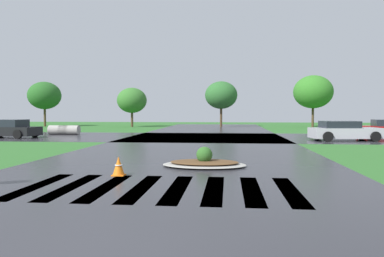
{
  "coord_description": "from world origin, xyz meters",
  "views": [
    {
      "loc": [
        1.68,
        -4.18,
        1.9
      ],
      "look_at": [
        -0.0,
        12.98,
        1.09
      ],
      "focal_mm": 34.38,
      "sensor_mm": 36.0,
      "label": 1
    }
  ],
  "objects_px": {
    "car_dark_suv": "(344,131)",
    "car_silver_hatch": "(9,129)",
    "median_island": "(204,162)",
    "drainage_pipe_stack": "(64,130)",
    "traffic_cone": "(119,166)"
  },
  "relations": [
    {
      "from": "car_silver_hatch",
      "to": "drainage_pipe_stack",
      "type": "xyz_separation_m",
      "value": [
        2.41,
        3.73,
        -0.23
      ]
    },
    {
      "from": "median_island",
      "to": "car_silver_hatch",
      "type": "bearing_deg",
      "value": 140.15
    },
    {
      "from": "car_dark_suv",
      "to": "drainage_pipe_stack",
      "type": "distance_m",
      "value": 21.26
    },
    {
      "from": "traffic_cone",
      "to": "median_island",
      "type": "bearing_deg",
      "value": 40.71
    },
    {
      "from": "traffic_cone",
      "to": "car_silver_hatch",
      "type": "bearing_deg",
      "value": 130.76
    },
    {
      "from": "median_island",
      "to": "car_dark_suv",
      "type": "distance_m",
      "value": 14.67
    },
    {
      "from": "drainage_pipe_stack",
      "to": "car_silver_hatch",
      "type": "bearing_deg",
      "value": -122.9
    },
    {
      "from": "car_dark_suv",
      "to": "car_silver_hatch",
      "type": "bearing_deg",
      "value": 172.49
    },
    {
      "from": "car_dark_suv",
      "to": "traffic_cone",
      "type": "distance_m",
      "value": 17.76
    },
    {
      "from": "car_dark_suv",
      "to": "drainage_pipe_stack",
      "type": "relative_size",
      "value": 1.8
    },
    {
      "from": "car_dark_suv",
      "to": "car_silver_hatch",
      "type": "distance_m",
      "value": 23.27
    },
    {
      "from": "car_dark_suv",
      "to": "drainage_pipe_stack",
      "type": "height_order",
      "value": "car_dark_suv"
    },
    {
      "from": "traffic_cone",
      "to": "car_dark_suv",
      "type": "bearing_deg",
      "value": 52.8
    },
    {
      "from": "car_silver_hatch",
      "to": "traffic_cone",
      "type": "height_order",
      "value": "car_silver_hatch"
    },
    {
      "from": "median_island",
      "to": "car_silver_hatch",
      "type": "relative_size",
      "value": 0.64
    }
  ]
}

